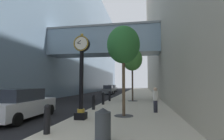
{
  "coord_description": "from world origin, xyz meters",
  "views": [
    {
      "loc": [
        3.94,
        -2.7,
        1.97
      ],
      "look_at": [
        0.9,
        14.27,
        3.38
      ],
      "focal_mm": 27.48,
      "sensor_mm": 36.0,
      "label": 1
    }
  ],
  "objects_px": {
    "street_clock": "(81,71)",
    "bollard_third": "(94,101)",
    "street_tree_mid_near": "(132,60)",
    "trash_bin": "(103,124)",
    "bollard_fourth": "(103,98)",
    "car_white_near": "(21,104)",
    "car_grey_mid": "(108,90)",
    "bollard_fifth": "(110,96)",
    "car_silver_far": "(112,89)",
    "street_tree_near": "(123,45)",
    "pedestrian_walking": "(155,99)",
    "bollard_nearest": "(47,118)"
  },
  "relations": [
    {
      "from": "street_clock",
      "to": "bollard_third",
      "type": "height_order",
      "value": "street_clock"
    },
    {
      "from": "street_tree_mid_near",
      "to": "trash_bin",
      "type": "height_order",
      "value": "street_tree_mid_near"
    },
    {
      "from": "bollard_third",
      "to": "bollard_fourth",
      "type": "bearing_deg",
      "value": 90.0
    },
    {
      "from": "street_clock",
      "to": "car_white_near",
      "type": "distance_m",
      "value": 3.99
    },
    {
      "from": "car_white_near",
      "to": "car_grey_mid",
      "type": "relative_size",
      "value": 1.03
    },
    {
      "from": "bollard_third",
      "to": "bollard_fifth",
      "type": "height_order",
      "value": "same"
    },
    {
      "from": "street_tree_mid_near",
      "to": "car_grey_mid",
      "type": "distance_m",
      "value": 15.07
    },
    {
      "from": "bollard_fifth",
      "to": "car_silver_far",
      "type": "height_order",
      "value": "car_silver_far"
    },
    {
      "from": "street_tree_near",
      "to": "pedestrian_walking",
      "type": "distance_m",
      "value": 4.1
    },
    {
      "from": "street_tree_mid_near",
      "to": "car_silver_far",
      "type": "distance_m",
      "value": 24.13
    },
    {
      "from": "car_grey_mid",
      "to": "trash_bin",
      "type": "bearing_deg",
      "value": -79.06
    },
    {
      "from": "street_clock",
      "to": "street_tree_near",
      "type": "relative_size",
      "value": 0.86
    },
    {
      "from": "street_clock",
      "to": "trash_bin",
      "type": "height_order",
      "value": "street_clock"
    },
    {
      "from": "street_clock",
      "to": "car_white_near",
      "type": "bearing_deg",
      "value": 179.46
    },
    {
      "from": "bollard_fourth",
      "to": "street_clock",
      "type": "bearing_deg",
      "value": -87.32
    },
    {
      "from": "trash_bin",
      "to": "pedestrian_walking",
      "type": "relative_size",
      "value": 0.65
    },
    {
      "from": "trash_bin",
      "to": "car_white_near",
      "type": "xyz_separation_m",
      "value": [
        -5.46,
        3.12,
        0.14
      ]
    },
    {
      "from": "street_tree_mid_near",
      "to": "car_silver_far",
      "type": "relative_size",
      "value": 1.41
    },
    {
      "from": "bollard_fourth",
      "to": "street_tree_near",
      "type": "height_order",
      "value": "street_tree_near"
    },
    {
      "from": "street_tree_near",
      "to": "trash_bin",
      "type": "bearing_deg",
      "value": -92.61
    },
    {
      "from": "street_tree_near",
      "to": "pedestrian_walking",
      "type": "xyz_separation_m",
      "value": [
        1.89,
        1.6,
        -3.26
      ]
    },
    {
      "from": "bollard_third",
      "to": "car_silver_far",
      "type": "bearing_deg",
      "value": 97.55
    },
    {
      "from": "bollard_third",
      "to": "bollard_fifth",
      "type": "bearing_deg",
      "value": 90.0
    },
    {
      "from": "street_clock",
      "to": "car_grey_mid",
      "type": "bearing_deg",
      "value": 97.86
    },
    {
      "from": "bollard_nearest",
      "to": "trash_bin",
      "type": "height_order",
      "value": "bollard_nearest"
    },
    {
      "from": "bollard_fourth",
      "to": "trash_bin",
      "type": "distance_m",
      "value": 9.78
    },
    {
      "from": "bollard_fourth",
      "to": "street_tree_near",
      "type": "xyz_separation_m",
      "value": [
        2.41,
        -5.12,
        3.54
      ]
    },
    {
      "from": "street_clock",
      "to": "bollard_nearest",
      "type": "height_order",
      "value": "street_clock"
    },
    {
      "from": "bollard_nearest",
      "to": "bollard_fourth",
      "type": "xyz_separation_m",
      "value": [
        0.0,
        9.15,
        0.0
      ]
    },
    {
      "from": "bollard_nearest",
      "to": "trash_bin",
      "type": "xyz_separation_m",
      "value": [
        2.21,
        -0.38,
        -0.03
      ]
    },
    {
      "from": "bollard_third",
      "to": "pedestrian_walking",
      "type": "xyz_separation_m",
      "value": [
        4.3,
        -0.47,
        0.28
      ]
    },
    {
      "from": "bollard_third",
      "to": "car_grey_mid",
      "type": "relative_size",
      "value": 0.24
    },
    {
      "from": "street_tree_near",
      "to": "car_silver_far",
      "type": "xyz_separation_m",
      "value": [
        -6.34,
        31.79,
        -3.41
      ]
    },
    {
      "from": "bollard_fourth",
      "to": "pedestrian_walking",
      "type": "xyz_separation_m",
      "value": [
        4.3,
        -3.52,
        0.28
      ]
    },
    {
      "from": "car_grey_mid",
      "to": "street_tree_near",
      "type": "bearing_deg",
      "value": -76.49
    },
    {
      "from": "bollard_fifth",
      "to": "car_silver_far",
      "type": "xyz_separation_m",
      "value": [
        -3.94,
        23.62,
        0.13
      ]
    },
    {
      "from": "trash_bin",
      "to": "car_silver_far",
      "type": "bearing_deg",
      "value": 99.63
    },
    {
      "from": "bollard_fourth",
      "to": "trash_bin",
      "type": "height_order",
      "value": "bollard_fourth"
    },
    {
      "from": "bollard_fifth",
      "to": "street_clock",
      "type": "bearing_deg",
      "value": -88.18
    },
    {
      "from": "pedestrian_walking",
      "to": "car_grey_mid",
      "type": "height_order",
      "value": "pedestrian_walking"
    },
    {
      "from": "street_tree_mid_near",
      "to": "bollard_third",
      "type": "bearing_deg",
      "value": -109.62
    },
    {
      "from": "bollard_nearest",
      "to": "trash_bin",
      "type": "distance_m",
      "value": 2.24
    },
    {
      "from": "street_clock",
      "to": "car_grey_mid",
      "type": "xyz_separation_m",
      "value": [
        -3.27,
        23.69,
        -1.82
      ]
    },
    {
      "from": "street_clock",
      "to": "trash_bin",
      "type": "distance_m",
      "value": 4.13
    },
    {
      "from": "street_clock",
      "to": "bollard_nearest",
      "type": "relative_size",
      "value": 4.19
    },
    {
      "from": "bollard_nearest",
      "to": "street_tree_near",
      "type": "bearing_deg",
      "value": 59.12
    },
    {
      "from": "pedestrian_walking",
      "to": "street_tree_near",
      "type": "bearing_deg",
      "value": -139.79
    },
    {
      "from": "street_tree_near",
      "to": "trash_bin",
      "type": "xyz_separation_m",
      "value": [
        -0.2,
        -4.4,
        -3.57
      ]
    },
    {
      "from": "trash_bin",
      "to": "car_white_near",
      "type": "distance_m",
      "value": 6.29
    },
    {
      "from": "street_clock",
      "to": "street_tree_near",
      "type": "height_order",
      "value": "street_tree_near"
    }
  ]
}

